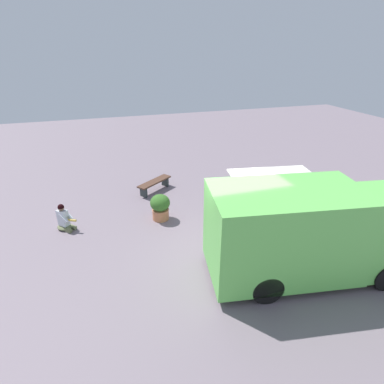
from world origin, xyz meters
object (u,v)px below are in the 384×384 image
at_px(food_truck, 309,234).
at_px(planter_flowering_far, 241,187).
at_px(person_customer, 64,220).
at_px(planter_flowering_near, 160,206).
at_px(plaza_bench, 155,183).

xyz_separation_m(food_truck, planter_flowering_far, (4.58, -0.36, -0.77)).
xyz_separation_m(person_customer, planter_flowering_near, (-0.29, -3.15, 0.15)).
bearing_deg(person_customer, planter_flowering_near, -95.33).
distance_m(person_customer, planter_flowering_far, 6.60).
relative_size(person_customer, planter_flowering_near, 0.98).
bearing_deg(food_truck, person_customer, 56.63).
height_order(planter_flowering_near, planter_flowering_far, planter_flowering_near).
distance_m(planter_flowering_far, plaza_bench, 3.54).
height_order(food_truck, planter_flowering_far, food_truck).
height_order(person_customer, plaza_bench, person_customer).
bearing_deg(planter_flowering_near, person_customer, 84.67).
height_order(planter_flowering_far, plaza_bench, planter_flowering_far).
distance_m(person_customer, plaza_bench, 3.93).
xyz_separation_m(planter_flowering_near, plaza_bench, (2.29, -0.23, -0.15)).
height_order(food_truck, plaza_bench, food_truck).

